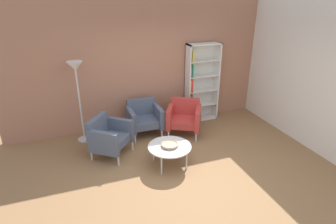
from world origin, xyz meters
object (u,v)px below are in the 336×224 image
object	(u,v)px
coffee_table_low	(170,147)
floor_lamp_torchiere	(76,76)
bookshelf_tall	(199,84)
armchair_near_window	(108,136)
decorative_bowl	(170,144)
armchair_corner_red	(144,117)
armchair_by_bookshelf	(184,117)

from	to	relation	value
coffee_table_low	floor_lamp_torchiere	bearing A→B (deg)	132.72
bookshelf_tall	coffee_table_low	world-z (taller)	bookshelf_tall
bookshelf_tall	coffee_table_low	xyz separation A→B (m)	(-1.40, -1.71, -0.56)
bookshelf_tall	armchair_near_window	distance (m)	2.63
armchair_near_window	floor_lamp_torchiere	xyz separation A→B (m)	(-0.43, 0.79, 1.03)
coffee_table_low	armchair_near_window	bearing A→B (deg)	142.80
coffee_table_low	floor_lamp_torchiere	world-z (taller)	floor_lamp_torchiere
decorative_bowl	armchair_near_window	xyz separation A→B (m)	(-0.99, 0.75, -0.02)
coffee_table_low	decorative_bowl	size ratio (longest dim) A/B	2.50
armchair_near_window	armchair_corner_red	distance (m)	1.07
bookshelf_tall	floor_lamp_torchiere	world-z (taller)	bookshelf_tall
armchair_by_bookshelf	armchair_corner_red	size ratio (longest dim) A/B	1.19
coffee_table_low	decorative_bowl	world-z (taller)	decorative_bowl
floor_lamp_torchiere	armchair_near_window	bearing A→B (deg)	-61.35
armchair_corner_red	floor_lamp_torchiere	distance (m)	1.68
armchair_corner_red	floor_lamp_torchiere	world-z (taller)	floor_lamp_torchiere
floor_lamp_torchiere	coffee_table_low	bearing A→B (deg)	-47.28
decorative_bowl	floor_lamp_torchiere	world-z (taller)	floor_lamp_torchiere
armchair_corner_red	floor_lamp_torchiere	size ratio (longest dim) A/B	0.45
decorative_bowl	floor_lamp_torchiere	xyz separation A→B (m)	(-1.42, 1.54, 1.01)
decorative_bowl	armchair_corner_red	size ratio (longest dim) A/B	0.41
armchair_by_bookshelf	coffee_table_low	bearing A→B (deg)	-95.80
decorative_bowl	floor_lamp_torchiere	distance (m)	2.33
armchair_near_window	armchair_by_bookshelf	xyz separation A→B (m)	(1.74, 0.32, 0.00)
coffee_table_low	armchair_by_bookshelf	size ratio (longest dim) A/B	0.86
armchair_near_window	decorative_bowl	bearing A→B (deg)	-88.05
armchair_near_window	armchair_by_bookshelf	bearing A→B (deg)	-40.33
coffee_table_low	armchair_corner_red	size ratio (longest dim) A/B	1.03
bookshelf_tall	armchair_by_bookshelf	bearing A→B (deg)	-136.00
coffee_table_low	armchair_corner_red	xyz separation A→B (m)	(-0.11, 1.36, 0.04)
floor_lamp_torchiere	armchair_by_bookshelf	bearing A→B (deg)	-12.11
bookshelf_tall	armchair_corner_red	bearing A→B (deg)	-167.00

